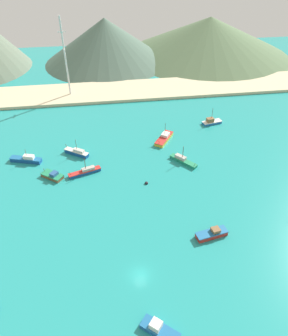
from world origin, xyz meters
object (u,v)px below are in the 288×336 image
object	(u,v)px
buoy_0	(146,183)
fishing_boat_4	(26,159)
fishing_boat_6	(212,234)
radio_tower	(65,58)
fishing_boat_3	(85,171)
fishing_boat_7	(53,175)
fishing_boat_1	(211,122)
fishing_boat_9	(77,152)
fishing_boat_2	(164,138)
fishing_boat_0	(159,330)
fishing_boat_5	(183,160)

from	to	relation	value
buoy_0	fishing_boat_4	bearing A→B (deg)	155.85
fishing_boat_6	radio_tower	world-z (taller)	radio_tower
fishing_boat_3	fishing_boat_7	xyz separation A→B (m)	(-9.80, -0.58, 0.01)
fishing_boat_1	fishing_boat_7	size ratio (longest dim) A/B	1.09
fishing_boat_4	fishing_boat_7	distance (m)	13.05
fishing_boat_4	fishing_boat_9	xyz separation A→B (m)	(16.03, 1.61, 0.03)
fishing_boat_2	fishing_boat_7	world-z (taller)	fishing_boat_2
fishing_boat_3	fishing_boat_7	bearing A→B (deg)	-176.64
fishing_boat_0	radio_tower	distance (m)	110.54
fishing_boat_1	fishing_boat_2	world-z (taller)	fishing_boat_1
fishing_boat_0	fishing_boat_3	size ratio (longest dim) A/B	0.74
fishing_boat_1	fishing_boat_6	world-z (taller)	fishing_boat_1
fishing_boat_2	fishing_boat_9	bearing A→B (deg)	-170.94
fishing_boat_0	fishing_boat_6	size ratio (longest dim) A/B	0.91
fishing_boat_0	radio_tower	xyz separation A→B (m)	(-20.29, 107.45, 16.21)
fishing_boat_5	fishing_boat_9	bearing A→B (deg)	164.99
fishing_boat_2	fishing_boat_3	world-z (taller)	fishing_boat_2
fishing_boat_3	fishing_boat_4	world-z (taller)	fishing_boat_3
fishing_boat_1	fishing_boat_4	size ratio (longest dim) A/B	0.76
fishing_boat_1	fishing_boat_2	size ratio (longest dim) A/B	0.78
buoy_0	fishing_boat_2	bearing A→B (deg)	66.83
fishing_boat_0	fishing_boat_4	xyz separation A→B (m)	(-32.56, 59.58, 0.11)
fishing_boat_1	radio_tower	xyz separation A→B (m)	(-54.27, 32.46, 16.15)
fishing_boat_2	fishing_boat_4	size ratio (longest dim) A/B	0.97
fishing_boat_3	fishing_boat_9	size ratio (longest dim) A/B	1.23
fishing_boat_0	buoy_0	distance (m)	43.36
radio_tower	fishing_boat_2	bearing A→B (deg)	-50.51
fishing_boat_6	fishing_boat_0	bearing A→B (deg)	-128.76
fishing_boat_3	radio_tower	xyz separation A→B (m)	(-6.50, 56.76, 16.28)
fishing_boat_9	buoy_0	distance (m)	27.36
fishing_boat_2	buoy_0	world-z (taller)	fishing_boat_2
fishing_boat_0	fishing_boat_5	size ratio (longest dim) A/B	0.86
fishing_boat_6	fishing_boat_1	bearing A→B (deg)	72.50
fishing_boat_7	fishing_boat_1	bearing A→B (deg)	23.38
fishing_boat_4	radio_tower	world-z (taller)	radio_tower
fishing_boat_3	radio_tower	bearing A→B (deg)	96.54
fishing_boat_0	buoy_0	xyz separation A→B (m)	(4.04, 43.17, -0.62)
fishing_boat_6	fishing_boat_5	bearing A→B (deg)	89.64
fishing_boat_9	radio_tower	bearing A→B (deg)	94.65
fishing_boat_7	radio_tower	bearing A→B (deg)	86.71
fishing_boat_7	fishing_boat_9	xyz separation A→B (m)	(7.05, 11.08, 0.21)
fishing_boat_6	buoy_0	size ratio (longest dim) A/B	7.98
fishing_boat_6	fishing_boat_7	xyz separation A→B (m)	(-40.58, 28.94, -0.08)
fishing_boat_3	fishing_boat_0	bearing A→B (deg)	-74.78
fishing_boat_0	fishing_boat_2	size ratio (longest dim) A/B	0.75
fishing_boat_1	fishing_boat_6	xyz separation A→B (m)	(-16.98, -53.83, -0.05)
fishing_boat_1	buoy_0	bearing A→B (deg)	-133.25
fishing_boat_2	fishing_boat_6	xyz separation A→B (m)	(3.17, -44.87, 0.02)
fishing_boat_2	fishing_boat_4	world-z (taller)	fishing_boat_2
fishing_boat_4	fishing_boat_7	size ratio (longest dim) A/B	1.44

